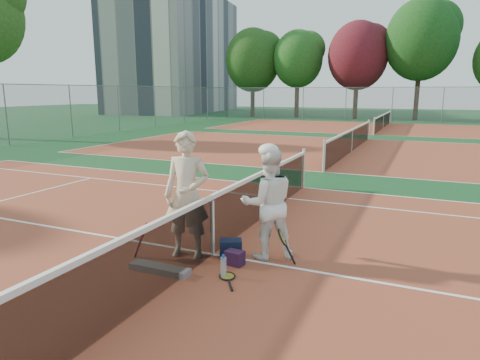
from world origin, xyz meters
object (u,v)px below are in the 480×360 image
object	(u,v)px
sports_bag_navy	(231,248)
sports_bag_purple	(235,258)
racket_red	(144,240)
player_a	(187,195)
player_b	(268,204)
racket_spare	(227,276)
racket_black_held	(282,247)
water_bottle	(223,267)
net_main	(212,225)
apartment_block	(177,54)

from	to	relation	value
sports_bag_navy	sports_bag_purple	xyz separation A→B (m)	(0.21, -0.29, -0.03)
sports_bag_navy	racket_red	bearing A→B (deg)	-155.50
player_a	player_b	bearing A→B (deg)	8.58
player_b	sports_bag_navy	world-z (taller)	player_b
racket_red	sports_bag_purple	size ratio (longest dim) A/B	2.05
racket_spare	sports_bag_navy	distance (m)	0.81
player_a	racket_spare	xyz separation A→B (m)	(0.95, -0.51, -1.01)
racket_black_held	water_bottle	xyz separation A→B (m)	(-0.62, -0.82, -0.13)
player_b	sports_bag_navy	size ratio (longest dim) A/B	5.00
net_main	player_a	world-z (taller)	player_a
player_a	sports_bag_purple	xyz separation A→B (m)	(0.86, -0.05, -0.91)
net_main	racket_black_held	distance (m)	1.19
net_main	sports_bag_navy	size ratio (longest dim) A/B	30.61
apartment_block	water_bottle	world-z (taller)	apartment_block
net_main	racket_red	world-z (taller)	net_main
player_a	water_bottle	xyz separation A→B (m)	(0.89, -0.52, -0.87)
apartment_block	player_a	size ratio (longest dim) A/B	10.75
net_main	racket_spare	bearing A→B (deg)	-49.49
player_b	sports_bag_purple	world-z (taller)	player_b
player_a	racket_spare	world-z (taller)	player_a
racket_spare	sports_bag_purple	world-z (taller)	sports_bag_purple
player_b	net_main	bearing A→B (deg)	-14.45
racket_black_held	racket_spare	distance (m)	1.02
net_main	racket_spare	xyz separation A→B (m)	(0.60, -0.70, -0.49)
player_a	player_b	xyz separation A→B (m)	(1.21, 0.47, -0.13)
sports_bag_navy	racket_black_held	bearing A→B (deg)	3.76
player_b	racket_spare	xyz separation A→B (m)	(-0.26, -0.98, -0.88)
water_bottle	apartment_block	bearing A→B (deg)	122.55
player_a	racket_red	distance (m)	1.02
apartment_block	sports_bag_navy	xyz separation A→B (m)	(28.30, -43.95, -7.36)
player_b	sports_bag_purple	distance (m)	1.00
racket_black_held	racket_spare	size ratio (longest dim) A/B	0.92
racket_red	racket_black_held	bearing A→B (deg)	-20.37
racket_spare	water_bottle	xyz separation A→B (m)	(-0.05, -0.01, 0.14)
apartment_block	sports_bag_purple	xyz separation A→B (m)	(28.51, -44.24, -7.39)
racket_red	racket_spare	world-z (taller)	racket_red
net_main	apartment_block	size ratio (longest dim) A/B	0.50
net_main	sports_bag_purple	distance (m)	0.69
apartment_block	sports_bag_navy	size ratio (longest dim) A/B	61.33
player_b	water_bottle	distance (m)	1.28
apartment_block	racket_black_held	bearing A→B (deg)	-56.40
racket_red	racket_black_held	xyz separation A→B (m)	(2.13, 0.64, -0.01)
apartment_block	racket_red	size ratio (longest dim) A/B	38.44
apartment_block	sports_bag_purple	world-z (taller)	apartment_block
player_a	racket_black_held	distance (m)	1.72
sports_bag_navy	player_a	bearing A→B (deg)	-159.63
net_main	racket_black_held	world-z (taller)	net_main
sports_bag_purple	apartment_block	bearing A→B (deg)	122.80
apartment_block	racket_spare	size ratio (longest dim) A/B	36.67
apartment_block	racket_black_held	size ratio (longest dim) A/B	39.82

